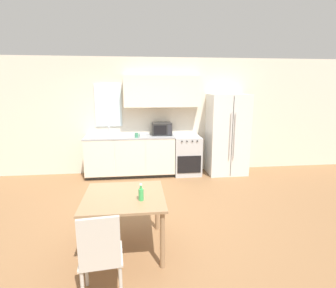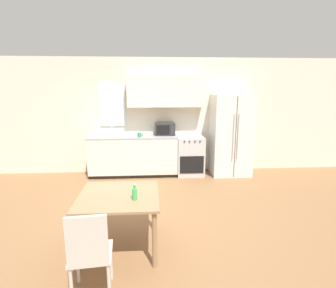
{
  "view_description": "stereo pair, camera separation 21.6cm",
  "coord_description": "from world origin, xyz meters",
  "views": [
    {
      "loc": [
        -0.09,
        -3.89,
        2.03
      ],
      "look_at": [
        0.43,
        0.58,
        1.05
      ],
      "focal_mm": 28.0,
      "sensor_mm": 36.0,
      "label": 1
    },
    {
      "loc": [
        0.13,
        -3.91,
        2.03
      ],
      "look_at": [
        0.43,
        0.58,
        1.05
      ],
      "focal_mm": 28.0,
      "sensor_mm": 36.0,
      "label": 2
    }
  ],
  "objects": [
    {
      "name": "dining_chair_near",
      "position": [
        -0.46,
        -1.69,
        0.54
      ],
      "size": [
        0.44,
        0.44,
        0.93
      ],
      "rotation": [
        0.0,
        0.0,
        0.1
      ],
      "color": "beige",
      "rests_on": "ground_plane"
    },
    {
      "name": "refrigerator",
      "position": [
        1.99,
        1.98,
        0.94
      ],
      "size": [
        0.9,
        0.71,
        1.87
      ],
      "color": "silver",
      "rests_on": "ground_plane"
    },
    {
      "name": "kitchen_sink",
      "position": [
        -0.76,
        2.03,
        0.95
      ],
      "size": [
        0.56,
        0.4,
        0.21
      ],
      "color": "#B7BABC",
      "rests_on": "kitchen_counter"
    },
    {
      "name": "oven_range",
      "position": [
        1.04,
        2.01,
        0.45
      ],
      "size": [
        0.62,
        0.63,
        0.91
      ],
      "color": "#B7BABC",
      "rests_on": "ground_plane"
    },
    {
      "name": "wall_back",
      "position": [
        0.07,
        2.32,
        1.45
      ],
      "size": [
        12.0,
        0.38,
        2.7
      ],
      "color": "beige",
      "rests_on": "ground_plane"
    },
    {
      "name": "kitchen_counter",
      "position": [
        -0.28,
        2.03,
        0.47
      ],
      "size": [
        2.03,
        0.6,
        0.94
      ],
      "color": "#333333",
      "rests_on": "ground_plane"
    },
    {
      "name": "coffee_mug",
      "position": [
        -0.12,
        1.85,
        0.99
      ],
      "size": [
        0.11,
        0.08,
        0.1
      ],
      "color": "#3F8C66",
      "rests_on": "kitchen_counter"
    },
    {
      "name": "microwave",
      "position": [
        0.46,
        2.11,
        1.08
      ],
      "size": [
        0.45,
        0.36,
        0.28
      ],
      "color": "#282828",
      "rests_on": "kitchen_counter"
    },
    {
      "name": "ground_plane",
      "position": [
        0.0,
        0.0,
        0.0
      ],
      "size": [
        12.0,
        12.0,
        0.0
      ],
      "primitive_type": "plane",
      "color": "olive"
    },
    {
      "name": "dining_table",
      "position": [
        -0.28,
        -0.83,
        0.62
      ],
      "size": [
        0.98,
        0.96,
        0.72
      ],
      "color": "#997551",
      "rests_on": "ground_plane"
    },
    {
      "name": "drink_bottle",
      "position": [
        -0.07,
        -0.99,
        0.8
      ],
      "size": [
        0.06,
        0.06,
        0.2
      ],
      "color": "#3FB259",
      "rests_on": "dining_table"
    }
  ]
}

